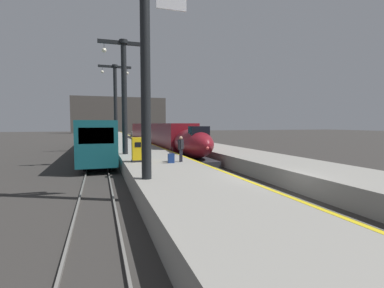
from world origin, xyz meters
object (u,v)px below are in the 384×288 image
object	(u,v)px
station_column_near	(146,47)
passenger_near_edge	(181,147)
regional_train_adjacent	(98,135)
ticket_machine_yellow	(137,151)
rolling_suitcase	(171,158)
station_column_mid	(124,86)
highspeed_train_main	(159,135)
station_column_far	(115,97)

from	to	relation	value
station_column_near	passenger_near_edge	xyz separation A→B (m)	(3.00, 4.98, -4.90)
regional_train_adjacent	ticket_machine_yellow	distance (m)	19.71
rolling_suitcase	station_column_mid	bearing A→B (deg)	109.82
rolling_suitcase	ticket_machine_yellow	size ratio (longest dim) A/B	0.61
passenger_near_edge	rolling_suitcase	distance (m)	1.06
rolling_suitcase	highspeed_train_main	bearing A→B (deg)	80.53
highspeed_train_main	rolling_suitcase	size ratio (longest dim) A/B	39.19
highspeed_train_main	station_column_mid	bearing A→B (deg)	-111.37
highspeed_train_main	ticket_machine_yellow	distance (m)	20.97
regional_train_adjacent	station_column_far	xyz separation A→B (m)	(2.20, -1.46, 4.79)
regional_train_adjacent	ticket_machine_yellow	xyz separation A→B (m)	(2.55, -19.54, -0.34)
highspeed_train_main	station_column_near	world-z (taller)	station_column_near
highspeed_train_main	passenger_near_edge	bearing A→B (deg)	-97.65
regional_train_adjacent	rolling_suitcase	bearing A→B (deg)	-77.76
regional_train_adjacent	ticket_machine_yellow	size ratio (longest dim) A/B	22.87
station_column_near	station_column_mid	xyz separation A→B (m)	(-0.05, 11.08, -0.32)
ticket_machine_yellow	rolling_suitcase	bearing A→B (deg)	-32.87
highspeed_train_main	ticket_machine_yellow	xyz separation A→B (m)	(-5.55, -20.23, -0.13)
highspeed_train_main	station_column_mid	xyz separation A→B (m)	(-5.90, -15.08, 4.69)
station_column_near	rolling_suitcase	xyz separation A→B (m)	(2.26, 4.66, -5.58)
station_column_mid	station_column_far	world-z (taller)	station_column_far
regional_train_adjacent	passenger_near_edge	distance (m)	21.16
station_column_far	rolling_suitcase	distance (m)	20.27
ticket_machine_yellow	station_column_far	bearing A→B (deg)	91.11
station_column_far	passenger_near_edge	distance (m)	19.88
station_column_mid	ticket_machine_yellow	xyz separation A→B (m)	(0.35, -5.15, -4.83)
highspeed_train_main	station_column_near	bearing A→B (deg)	-102.60
station_column_near	rolling_suitcase	world-z (taller)	station_column_near
station_column_far	rolling_suitcase	xyz separation A→B (m)	(2.31, -19.35, -5.56)
passenger_near_edge	ticket_machine_yellow	world-z (taller)	passenger_near_edge
station_column_far	regional_train_adjacent	bearing A→B (deg)	146.42
highspeed_train_main	station_column_far	distance (m)	8.02
station_column_mid	station_column_far	size ratio (longest dim) A/B	0.94
station_column_mid	ticket_machine_yellow	bearing A→B (deg)	-86.11
station_column_mid	passenger_near_edge	size ratio (longest dim) A/B	5.48
station_column_mid	rolling_suitcase	bearing A→B (deg)	-70.18
regional_train_adjacent	station_column_far	size ratio (longest dim) A/B	3.72
station_column_near	ticket_machine_yellow	distance (m)	7.86
regional_train_adjacent	station_column_near	bearing A→B (deg)	-84.94
highspeed_train_main	regional_train_adjacent	distance (m)	8.13
regional_train_adjacent	rolling_suitcase	xyz separation A→B (m)	(4.51, -20.81, -0.77)
station_column_near	passenger_near_edge	world-z (taller)	station_column_near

